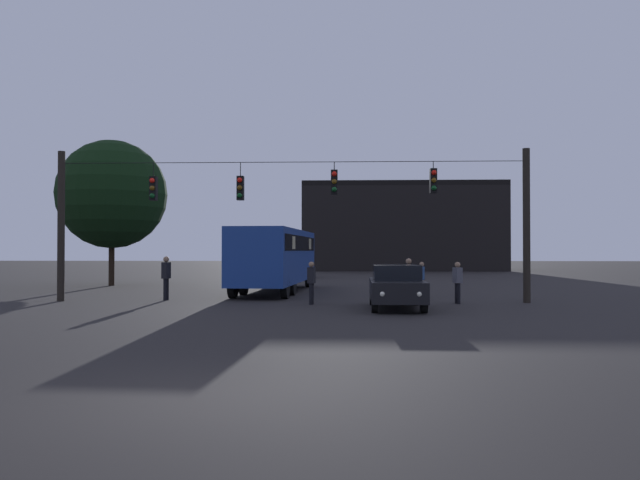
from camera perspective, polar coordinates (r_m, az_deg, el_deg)
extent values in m
plane|color=black|center=(33.04, -1.46, -4.46)|extent=(168.00, 168.00, 0.00)
cylinder|color=black|center=(26.95, -22.54, 1.18)|extent=(0.28, 0.28, 5.98)
cylinder|color=black|center=(25.48, 18.32, 1.27)|extent=(0.28, 0.28, 5.98)
cylinder|color=black|center=(24.79, -2.70, 7.11)|extent=(18.35, 0.02, 0.02)
cylinder|color=black|center=(25.80, -14.93, 6.20)|extent=(0.03, 0.03, 0.53)
cube|color=black|center=(25.72, -14.94, 4.56)|extent=(0.26, 0.32, 0.95)
sphere|color=red|center=(25.58, -15.06, 5.27)|extent=(0.20, 0.20, 0.20)
sphere|color=#5B3D0C|center=(25.55, -15.06, 4.60)|extent=(0.20, 0.20, 0.20)
sphere|color=#0C4219|center=(25.52, -15.06, 3.93)|extent=(0.20, 0.20, 0.20)
cylinder|color=black|center=(25.00, -7.27, 6.40)|extent=(0.03, 0.03, 0.54)
cube|color=black|center=(24.92, -7.27, 4.71)|extent=(0.26, 0.32, 0.95)
sphere|color=red|center=(24.77, -7.34, 5.44)|extent=(0.20, 0.20, 0.20)
sphere|color=#5B3D0C|center=(24.74, -7.34, 4.75)|extent=(0.20, 0.20, 0.20)
sphere|color=#0C4219|center=(24.71, -7.34, 4.06)|extent=(0.20, 0.20, 0.20)
cylinder|color=black|center=(24.69, 1.31, 6.75)|extent=(0.03, 0.03, 0.31)
cube|color=black|center=(24.61, 1.31, 5.30)|extent=(0.26, 0.32, 0.95)
sphere|color=red|center=(24.46, 1.30, 6.04)|extent=(0.20, 0.20, 0.20)
sphere|color=#5B3D0C|center=(24.43, 1.30, 5.35)|extent=(0.20, 0.20, 0.20)
sphere|color=#0C4219|center=(24.40, 1.30, 4.65)|extent=(0.20, 0.20, 0.20)
cylinder|color=black|center=(24.93, 10.29, 6.73)|extent=(0.03, 0.03, 0.28)
cube|color=black|center=(24.86, 10.29, 5.33)|extent=(0.26, 0.32, 0.95)
sphere|color=red|center=(24.71, 10.35, 6.07)|extent=(0.20, 0.20, 0.20)
sphere|color=#5B3D0C|center=(24.68, 10.35, 5.38)|extent=(0.20, 0.20, 0.20)
sphere|color=#0C4219|center=(24.65, 10.35, 4.68)|extent=(0.20, 0.20, 0.20)
cube|color=navy|center=(30.44, -4.03, -1.46)|extent=(3.20, 11.14, 2.50)
cube|color=black|center=(30.44, -4.02, -0.31)|extent=(3.20, 10.48, 0.70)
cylinder|color=black|center=(34.57, -4.71, -3.47)|extent=(0.34, 1.02, 1.00)
cylinder|color=black|center=(34.23, -1.05, -3.49)|extent=(0.34, 1.02, 1.00)
cylinder|color=black|center=(28.55, -6.99, -4.00)|extent=(0.34, 1.02, 1.00)
cylinder|color=black|center=(28.14, -2.57, -4.05)|extent=(0.34, 1.02, 1.00)
cylinder|color=black|center=(26.62, -7.94, -4.22)|extent=(0.34, 1.02, 1.00)
cylinder|color=black|center=(26.18, -3.21, -4.28)|extent=(0.34, 1.02, 1.00)
cube|color=beige|center=(33.70, -3.06, -0.37)|extent=(2.61, 0.96, 0.56)
cube|color=beige|center=(27.74, -5.00, -0.25)|extent=(2.61, 0.96, 0.56)
cube|color=black|center=(21.86, 6.99, -4.52)|extent=(1.90, 4.34, 0.68)
cube|color=black|center=(21.98, 6.97, -2.94)|extent=(1.64, 2.36, 0.52)
cylinder|color=black|center=(20.54, 9.45, -5.70)|extent=(0.23, 0.64, 0.64)
cylinder|color=black|center=(20.44, 5.02, -5.74)|extent=(0.23, 0.64, 0.64)
cylinder|color=black|center=(23.36, 8.72, -5.13)|extent=(0.23, 0.64, 0.64)
cylinder|color=black|center=(23.27, 4.83, -5.15)|extent=(0.23, 0.64, 0.64)
sphere|color=white|center=(19.82, 9.04, -4.89)|extent=(0.18, 0.18, 0.18)
sphere|color=white|center=(19.74, 5.70, -4.92)|extent=(0.18, 0.18, 0.18)
cube|color=black|center=(46.24, -2.06, -2.63)|extent=(2.15, 4.44, 0.68)
cube|color=black|center=(46.08, -2.09, -1.89)|extent=(1.77, 2.45, 0.52)
cylinder|color=black|center=(47.78, -2.73, -2.98)|extent=(0.27, 0.66, 0.64)
cylinder|color=black|center=(47.54, -0.85, -2.99)|extent=(0.27, 0.66, 0.64)
cylinder|color=black|center=(44.99, -3.34, -3.11)|extent=(0.27, 0.66, 0.64)
cylinder|color=black|center=(44.73, -1.35, -3.12)|extent=(0.27, 0.66, 0.64)
sphere|color=white|center=(48.40, -2.34, -2.55)|extent=(0.18, 0.18, 0.18)
sphere|color=white|center=(48.23, -0.99, -2.56)|extent=(0.18, 0.18, 0.18)
cylinder|color=black|center=(23.50, -0.74, -4.92)|extent=(0.14, 0.14, 0.79)
cylinder|color=black|center=(23.35, -0.83, -4.95)|extent=(0.14, 0.14, 0.79)
cube|color=black|center=(23.39, -0.79, -3.24)|extent=(0.30, 0.40, 0.59)
sphere|color=#8C6B51|center=(23.37, -0.79, -2.25)|extent=(0.21, 0.21, 0.21)
cylinder|color=black|center=(27.62, 9.27, -4.36)|extent=(0.14, 0.14, 0.75)
cylinder|color=black|center=(27.46, 9.27, -4.38)|extent=(0.14, 0.14, 0.75)
cube|color=#2D4C7F|center=(27.51, 9.27, -3.00)|extent=(0.28, 0.38, 0.56)
sphere|color=#8C6B51|center=(27.50, 9.26, -2.20)|extent=(0.20, 0.20, 0.20)
cylinder|color=black|center=(26.22, -13.77, -4.38)|extent=(0.14, 0.14, 0.88)
cylinder|color=black|center=(26.08, -13.95, -4.40)|extent=(0.14, 0.14, 0.88)
cube|color=black|center=(26.12, -13.85, -2.70)|extent=(0.32, 0.41, 0.66)
sphere|color=#8C6B51|center=(26.11, -13.85, -1.72)|extent=(0.24, 0.24, 0.24)
cylinder|color=black|center=(24.29, 12.53, -4.78)|extent=(0.14, 0.14, 0.78)
cylinder|color=black|center=(24.43, 12.35, -4.76)|extent=(0.14, 0.14, 0.78)
cube|color=#4C4C56|center=(24.32, 12.43, -3.16)|extent=(0.34, 0.42, 0.59)
sphere|color=#8C6B51|center=(24.31, 12.43, -2.22)|extent=(0.21, 0.21, 0.21)
cylinder|color=black|center=(24.94, 8.05, -4.62)|extent=(0.14, 0.14, 0.84)
cylinder|color=black|center=(25.10, 8.13, -4.60)|extent=(0.14, 0.14, 0.84)
cube|color=black|center=(24.98, 8.09, -2.92)|extent=(0.34, 0.42, 0.63)
sphere|color=#8C6B51|center=(24.97, 8.09, -1.93)|extent=(0.23, 0.23, 0.23)
cube|color=black|center=(64.71, 7.39, 0.92)|extent=(19.81, 9.70, 8.21)
cube|color=black|center=(64.99, 7.38, 4.76)|extent=(19.81, 9.70, 0.50)
cylinder|color=black|center=(37.75, -18.47, -1.64)|extent=(0.33, 0.33, 3.07)
sphere|color=black|center=(37.88, -18.44, 3.98)|extent=(6.21, 6.21, 6.21)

